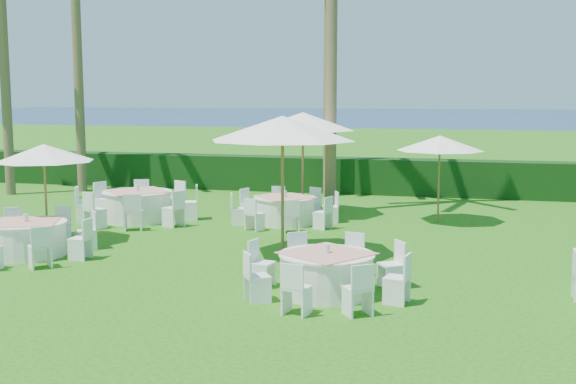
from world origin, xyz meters
name	(u,v)px	position (x,y,z in m)	size (l,w,h in m)	color
ground	(279,279)	(0.00, 0.00, 0.00)	(120.00, 120.00, 0.00)	#1E5B0F
hedge	(369,176)	(0.00, 12.00, 0.60)	(34.00, 1.00, 1.20)	black
ocean	(449,117)	(0.00, 102.00, 0.00)	(260.00, 260.00, 0.00)	#07184E
banquet_table_a	(27,238)	(-5.62, 0.59, 0.38)	(2.88, 2.88, 0.89)	white
banquet_table_b	(327,273)	(1.04, -0.77, 0.38)	(2.85, 2.85, 0.87)	white
banquet_table_d	(138,205)	(-5.27, 5.07, 0.43)	(3.13, 3.13, 0.97)	white
banquet_table_e	(285,209)	(-1.34, 5.62, 0.38)	(2.75, 2.75, 0.87)	white
umbrella_a	(44,153)	(-5.97, 1.89, 2.06)	(2.24, 2.24, 2.25)	brown
umbrella_b	(282,128)	(-0.41, 1.86, 2.67)	(3.04, 3.04, 2.93)	brown
umbrella_c	(303,121)	(-1.19, 7.05, 2.62)	(2.90, 2.90, 2.88)	brown
umbrella_d	(440,143)	(2.55, 6.77, 2.10)	(2.26, 2.26, 2.30)	brown
palm_a	(77,47)	(-9.81, 10.08, 4.99)	(4.20, 4.39, 9.06)	brown
palm_b	(329,62)	(-1.25, 11.01, 4.41)	(4.40, 4.15, 7.94)	brown
palm_f	(4,61)	(-11.75, 8.75, 4.47)	(4.25, 4.37, 8.06)	brown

